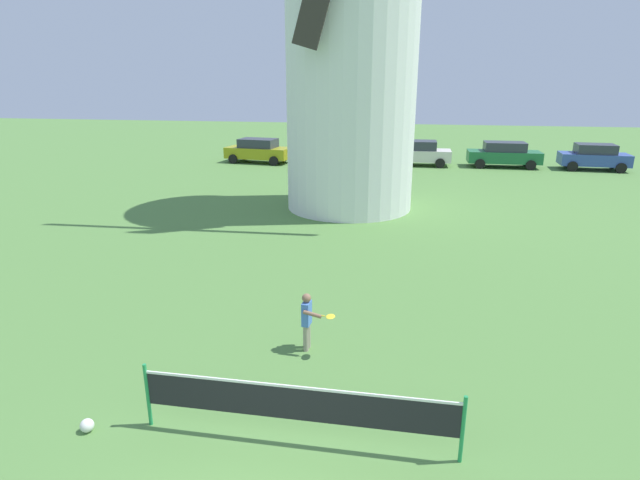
% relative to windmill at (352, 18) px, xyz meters
% --- Properties ---
extents(windmill, '(9.23, 6.00, 15.45)m').
position_rel_windmill_xyz_m(windmill, '(0.00, 0.00, 0.00)').
color(windmill, white).
rests_on(windmill, ground_plane).
extents(tennis_net, '(4.89, 0.06, 1.10)m').
position_rel_windmill_xyz_m(tennis_net, '(0.99, -14.96, -6.85)').
color(tennis_net, '#238E4C').
rests_on(tennis_net, ground_plane).
extents(player_far, '(0.71, 0.55, 1.23)m').
position_rel_windmill_xyz_m(player_far, '(0.61, -12.18, -6.83)').
color(player_far, '#9E937F').
rests_on(player_far, ground_plane).
extents(stray_ball, '(0.22, 0.22, 0.22)m').
position_rel_windmill_xyz_m(stray_ball, '(-2.33, -15.29, -7.43)').
color(stray_ball, silver).
rests_on(stray_ball, ground_plane).
extents(parked_car_mustard, '(4.39, 2.30, 1.56)m').
position_rel_windmill_xyz_m(parked_car_mustard, '(-7.33, 11.10, -6.72)').
color(parked_car_mustard, '#999919').
rests_on(parked_car_mustard, ground_plane).
extents(parked_car_red, '(4.36, 1.89, 1.56)m').
position_rel_windmill_xyz_m(parked_car_red, '(-2.00, 11.77, -6.72)').
color(parked_car_red, red).
rests_on(parked_car_red, ground_plane).
extents(parked_car_cream, '(4.21, 1.89, 1.56)m').
position_rel_windmill_xyz_m(parked_car_cream, '(2.94, 11.80, -6.72)').
color(parked_car_cream, silver).
rests_on(parked_car_cream, ground_plane).
extents(parked_car_green, '(4.38, 1.90, 1.56)m').
position_rel_windmill_xyz_m(parked_car_green, '(8.27, 12.02, -6.72)').
color(parked_car_green, '#1E6638').
rests_on(parked_car_green, ground_plane).
extents(parked_car_blue, '(3.97, 2.08, 1.56)m').
position_rel_windmill_xyz_m(parked_car_blue, '(13.47, 11.89, -6.73)').
color(parked_car_blue, '#334C99').
rests_on(parked_car_blue, ground_plane).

